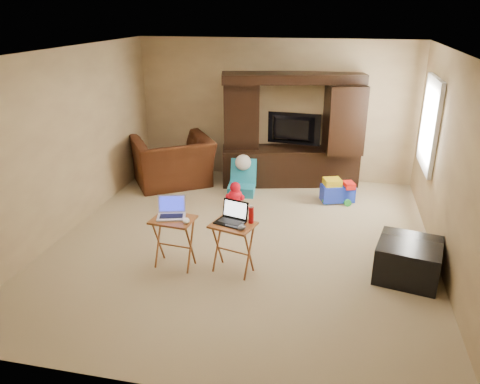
% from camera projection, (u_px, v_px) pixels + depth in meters
% --- Properties ---
extents(floor, '(5.50, 5.50, 0.00)m').
position_uv_depth(floor, '(243.00, 241.00, 6.42)').
color(floor, tan).
rests_on(floor, ground).
extents(ceiling, '(5.50, 5.50, 0.00)m').
position_uv_depth(ceiling, '(244.00, 52.00, 5.50)').
color(ceiling, silver).
rests_on(ceiling, ground).
extents(wall_back, '(5.00, 0.00, 5.00)m').
position_uv_depth(wall_back, '(275.00, 110.00, 8.46)').
color(wall_back, tan).
rests_on(wall_back, ground).
extents(wall_front, '(5.00, 0.00, 5.00)m').
position_uv_depth(wall_front, '(167.00, 259.00, 3.46)').
color(wall_front, tan).
rests_on(wall_front, ground).
extents(wall_left, '(0.00, 5.50, 5.50)m').
position_uv_depth(wall_left, '(66.00, 142.00, 6.45)').
color(wall_left, tan).
rests_on(wall_left, ground).
extents(wall_right, '(0.00, 5.50, 5.50)m').
position_uv_depth(wall_right, '(452.00, 167.00, 5.47)').
color(wall_right, tan).
rests_on(wall_right, ground).
extents(window_pane, '(0.00, 1.20, 1.20)m').
position_uv_depth(window_pane, '(431.00, 124.00, 6.82)').
color(window_pane, white).
rests_on(window_pane, ground).
extents(window_frame, '(0.06, 1.14, 1.34)m').
position_uv_depth(window_frame, '(430.00, 124.00, 6.83)').
color(window_frame, white).
rests_on(window_frame, ground).
extents(entertainment_center, '(2.47, 1.13, 1.96)m').
position_uv_depth(entertainment_center, '(291.00, 130.00, 8.19)').
color(entertainment_center, black).
rests_on(entertainment_center, floor).
extents(television, '(1.00, 0.23, 0.57)m').
position_uv_depth(television, '(292.00, 130.00, 8.39)').
color(television, black).
rests_on(television, entertainment_center).
extents(recliner, '(1.73, 1.69, 0.86)m').
position_uv_depth(recliner, '(173.00, 162.00, 8.32)').
color(recliner, '#42210E').
rests_on(recliner, floor).
extents(child_rocker, '(0.49, 0.55, 0.59)m').
position_uv_depth(child_rocker, '(241.00, 178.00, 7.92)').
color(child_rocker, teal).
rests_on(child_rocker, floor).
extents(plush_toy, '(0.33, 0.27, 0.36)m').
position_uv_depth(plush_toy, '(235.00, 192.00, 7.60)').
color(plush_toy, red).
rests_on(plush_toy, floor).
extents(push_toy, '(0.63, 0.54, 0.40)m').
position_uv_depth(push_toy, '(338.00, 190.00, 7.64)').
color(push_toy, '#1931CC').
rests_on(push_toy, floor).
extents(ottoman, '(0.83, 0.83, 0.45)m').
position_uv_depth(ottoman, '(408.00, 260.00, 5.48)').
color(ottoman, black).
rests_on(ottoman, floor).
extents(tray_table_left, '(0.53, 0.44, 0.64)m').
position_uv_depth(tray_table_left, '(174.00, 243.00, 5.69)').
color(tray_table_left, '#975224').
rests_on(tray_table_left, floor).
extents(tray_table_right, '(0.57, 0.50, 0.63)m').
position_uv_depth(tray_table_right, '(233.00, 248.00, 5.57)').
color(tray_table_right, '#A45E27').
rests_on(tray_table_right, floor).
extents(laptop_left, '(0.39, 0.35, 0.24)m').
position_uv_depth(laptop_left, '(171.00, 208.00, 5.56)').
color(laptop_left, silver).
rests_on(laptop_left, tray_table_left).
extents(laptop_right, '(0.39, 0.36, 0.24)m').
position_uv_depth(laptop_right, '(230.00, 214.00, 5.43)').
color(laptop_right, black).
rests_on(laptop_right, tray_table_right).
extents(mouse_left, '(0.12, 0.15, 0.05)m').
position_uv_depth(mouse_left, '(186.00, 221.00, 5.46)').
color(mouse_left, white).
rests_on(mouse_left, tray_table_left).
extents(mouse_right, '(0.11, 0.14, 0.05)m').
position_uv_depth(mouse_right, '(242.00, 227.00, 5.31)').
color(mouse_right, '#414146').
rests_on(mouse_right, tray_table_right).
extents(water_bottle, '(0.06, 0.06, 0.19)m').
position_uv_depth(water_bottle, '(251.00, 215.00, 5.45)').
color(water_bottle, red).
rests_on(water_bottle, tray_table_right).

